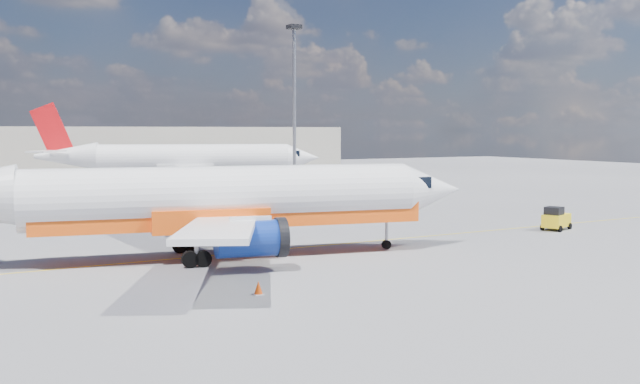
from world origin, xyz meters
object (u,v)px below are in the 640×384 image
second_jet (185,160)px  traffic_cone (258,288)px  main_jet (207,200)px  gse_tug (556,219)px

second_jet → traffic_cone: 60.69m
main_jet → second_jet: 50.88m
gse_tug → second_jet: bearing=82.7°
second_jet → traffic_cone: bearing=-85.8°
main_jet → gse_tug: size_ratio=12.18×
traffic_cone → gse_tug: bearing=16.9°
main_jet → second_jet: second_jet is taller
main_jet → traffic_cone: (-1.13, -9.80, -3.13)m
traffic_cone → main_jet: bearing=83.4°
second_jet → gse_tug: (12.31, -49.89, -2.80)m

